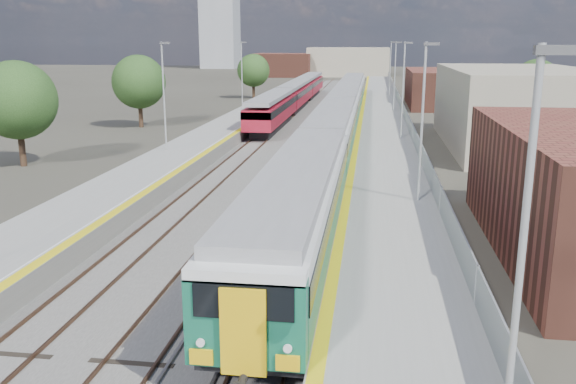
# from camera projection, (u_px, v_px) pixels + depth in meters

# --- Properties ---
(ground) EXTENTS (320.00, 320.00, 0.00)m
(ground) POSITION_uv_depth(u_px,v_px,m) (326.00, 134.00, 57.68)
(ground) COLOR #47443A
(ground) RESTS_ON ground
(ballast_bed) EXTENTS (10.50, 155.00, 0.06)m
(ballast_bed) POSITION_uv_depth(u_px,v_px,m) (305.00, 129.00, 60.37)
(ballast_bed) COLOR #565451
(ballast_bed) RESTS_ON ground
(tracks) EXTENTS (8.96, 160.00, 0.17)m
(tracks) POSITION_uv_depth(u_px,v_px,m) (313.00, 127.00, 61.89)
(tracks) COLOR #4C3323
(tracks) RESTS_ON ground
(platform_right) EXTENTS (4.70, 155.00, 8.52)m
(platform_right) POSITION_uv_depth(u_px,v_px,m) (382.00, 126.00, 59.24)
(platform_right) COLOR slate
(platform_right) RESTS_ON ground
(platform_left) EXTENTS (4.30, 155.00, 8.52)m
(platform_left) POSITION_uv_depth(u_px,v_px,m) (238.00, 123.00, 61.15)
(platform_left) COLOR slate
(platform_left) RESTS_ON ground
(buildings) EXTENTS (72.00, 185.50, 40.00)m
(buildings) POSITION_uv_depth(u_px,v_px,m) (279.00, 32.00, 142.69)
(buildings) COLOR brown
(buildings) RESTS_ON ground
(green_train) EXTENTS (2.94, 81.75, 3.23)m
(green_train) POSITION_uv_depth(u_px,v_px,m) (340.00, 115.00, 53.18)
(green_train) COLOR black
(green_train) RESTS_ON ground
(red_train) EXTENTS (2.65, 53.85, 3.35)m
(red_train) POSITION_uv_depth(u_px,v_px,m) (295.00, 94.00, 77.45)
(red_train) COLOR black
(red_train) RESTS_ON ground
(tree_a) EXTENTS (5.39, 5.39, 7.31)m
(tree_a) POSITION_uv_depth(u_px,v_px,m) (17.00, 100.00, 41.75)
(tree_a) COLOR #382619
(tree_a) RESTS_ON ground
(tree_b) EXTENTS (5.35, 5.35, 7.25)m
(tree_b) POSITION_uv_depth(u_px,v_px,m) (139.00, 82.00, 61.07)
(tree_b) COLOR #382619
(tree_b) RESTS_ON ground
(tree_c) EXTENTS (4.94, 4.94, 6.70)m
(tree_c) POSITION_uv_depth(u_px,v_px,m) (253.00, 70.00, 92.47)
(tree_c) COLOR #382619
(tree_c) RESTS_ON ground
(tree_d) EXTENTS (4.90, 4.90, 6.64)m
(tree_d) POSITION_uv_depth(u_px,v_px,m) (536.00, 81.00, 68.11)
(tree_d) COLOR #382619
(tree_d) RESTS_ON ground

